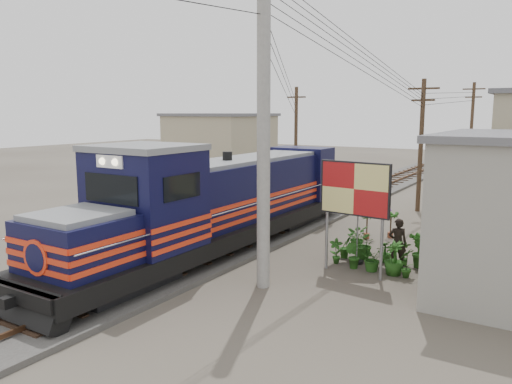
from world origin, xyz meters
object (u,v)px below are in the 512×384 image
Objects in this scene: billboard at (355,192)px; market_umbrella at (358,200)px; locomotive at (218,205)px; vendor at (398,242)px.

billboard reaches higher than market_umbrella.
locomotive reaches higher than billboard.
market_umbrella reaches higher than vendor.
billboard is at bearing 31.23° from vendor.
market_umbrella is (-0.31, 1.23, -0.47)m from billboard.
locomotive is 4.51× the size of billboard.
locomotive is 5.47m from billboard.
billboard is at bearing 0.61° from locomotive.
locomotive is 9.89× the size of vendor.
locomotive reaches higher than market_umbrella.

